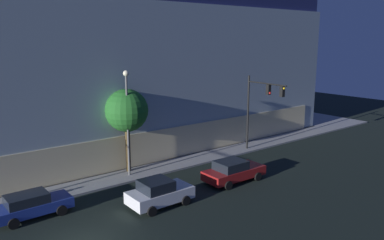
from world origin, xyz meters
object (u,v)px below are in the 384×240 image
(street_lamp_sidewalk, at_px, (127,111))
(car_blue, at_px, (31,205))
(car_red, at_px, (233,171))
(traffic_light_far_corner, at_px, (261,100))
(modern_building, at_px, (135,60))
(sidewalk_tree, at_px, (127,111))
(car_white, at_px, (159,193))

(street_lamp_sidewalk, distance_m, car_blue, 9.38)
(car_red, bearing_deg, traffic_light_far_corner, 28.05)
(modern_building, distance_m, sidewalk_tree, 13.07)
(modern_building, relative_size, traffic_light_far_corner, 5.34)
(modern_building, distance_m, car_blue, 21.95)
(street_lamp_sidewalk, relative_size, car_blue, 1.81)
(street_lamp_sidewalk, xyz_separation_m, car_red, (5.53, -5.62, -4.33))
(modern_building, bearing_deg, car_white, -115.85)
(street_lamp_sidewalk, height_order, car_white, street_lamp_sidewalk)
(car_blue, bearing_deg, car_red, -12.83)
(modern_building, relative_size, car_red, 7.70)
(street_lamp_sidewalk, bearing_deg, car_blue, -162.04)
(street_lamp_sidewalk, distance_m, car_white, 7.29)
(car_white, distance_m, car_red, 6.61)
(car_white, height_order, car_red, car_white)
(car_blue, height_order, car_red, car_red)
(modern_building, height_order, street_lamp_sidewalk, modern_building)
(traffic_light_far_corner, relative_size, car_red, 1.44)
(car_blue, bearing_deg, car_white, -25.40)
(traffic_light_far_corner, distance_m, car_blue, 20.64)
(car_white, bearing_deg, car_blue, 154.60)
(traffic_light_far_corner, height_order, sidewalk_tree, traffic_light_far_corner)
(traffic_light_far_corner, height_order, car_blue, traffic_light_far_corner)
(modern_building, xyz_separation_m, car_white, (-8.37, -17.27, -7.31))
(street_lamp_sidewalk, bearing_deg, car_red, -45.44)
(sidewalk_tree, xyz_separation_m, car_blue, (-8.30, -3.40, -4.17))
(sidewalk_tree, height_order, car_red, sidewalk_tree)
(traffic_light_far_corner, distance_m, street_lamp_sidewalk, 12.47)
(traffic_light_far_corner, xyz_separation_m, car_blue, (-20.21, -0.55, -4.20))
(car_blue, height_order, car_white, car_white)
(modern_building, bearing_deg, street_lamp_sidewalk, -122.43)
(sidewalk_tree, height_order, car_blue, sidewalk_tree)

